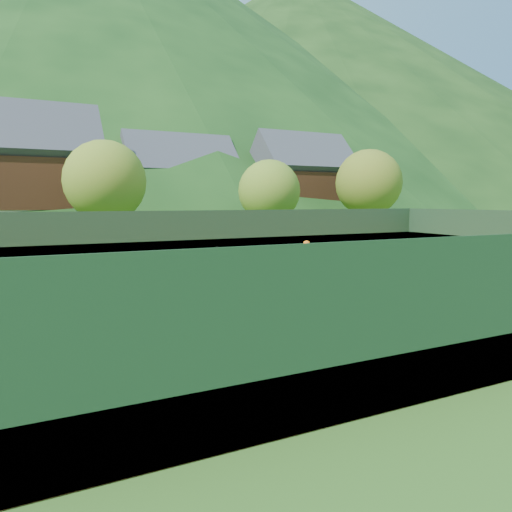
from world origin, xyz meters
name	(u,v)px	position (x,y,z in m)	size (l,w,h in m)	color
ground	(265,284)	(0.00, 0.00, 0.00)	(400.00, 400.00, 0.00)	#285119
clay_court	(265,283)	(0.00, 0.00, 0.01)	(40.00, 24.00, 0.02)	#AF491C
mountain_far	(87,55)	(10.00, 160.00, 55.00)	(280.00, 280.00, 110.00)	black
mountain_far_right	(296,94)	(90.00, 150.00, 47.50)	(260.00, 260.00, 95.00)	black
coach	(218,283)	(-3.57, -3.46, 0.88)	(0.63, 0.41, 1.72)	#1C3EB8
student_a	(318,259)	(3.88, 1.69, 0.69)	(0.66, 0.51, 1.35)	#D54912
student_b	(315,258)	(4.05, 2.19, 0.68)	(0.78, 0.32, 1.33)	orange
student_c	(306,254)	(4.25, 3.39, 0.76)	(0.73, 0.47, 1.49)	orange
student_d	(386,252)	(9.25, 2.70, 0.70)	(0.87, 0.50, 1.35)	#CD5212
tennis_ball_0	(371,326)	(-0.41, -7.64, 0.05)	(0.07, 0.07, 0.07)	yellow
tennis_ball_2	(324,282)	(2.48, -0.94, 0.05)	(0.07, 0.07, 0.07)	yellow
tennis_ball_3	(362,303)	(1.22, -5.20, 0.05)	(0.07, 0.07, 0.07)	yellow
tennis_ball_4	(179,312)	(-4.95, -3.58, 0.05)	(0.07, 0.07, 0.07)	yellow
tennis_ball_5	(238,292)	(-1.98, -1.52, 0.05)	(0.07, 0.07, 0.07)	yellow
tennis_ball_6	(423,288)	(5.33, -4.00, 0.05)	(0.07, 0.07, 0.07)	yellow
tennis_ball_7	(190,327)	(-5.22, -5.51, 0.05)	(0.07, 0.07, 0.07)	yellow
tennis_ball_8	(111,313)	(-7.00, -2.74, 0.05)	(0.07, 0.07, 0.07)	yellow
tennis_ball_9	(272,312)	(-2.23, -4.92, 0.05)	(0.07, 0.07, 0.07)	yellow
tennis_ball_10	(23,348)	(-9.49, -5.53, 0.05)	(0.07, 0.07, 0.07)	yellow
tennis_ball_11	(328,301)	(0.30, -4.42, 0.05)	(0.07, 0.07, 0.07)	yellow
tennis_ball_12	(244,308)	(-2.87, -4.07, 0.05)	(0.07, 0.07, 0.07)	yellow
tennis_ball_13	(299,288)	(0.72, -1.74, 0.05)	(0.07, 0.07, 0.07)	yellow
tennis_ball_14	(54,332)	(-8.74, -4.37, 0.05)	(0.07, 0.07, 0.07)	yellow
tennis_ball_15	(236,300)	(-2.57, -2.68, 0.05)	(0.07, 0.07, 0.07)	yellow
tennis_ball_16	(295,319)	(-2.00, -6.00, 0.05)	(0.07, 0.07, 0.07)	yellow
tennis_ball_17	(27,386)	(-9.35, -8.19, 0.05)	(0.07, 0.07, 0.07)	yellow
court_lines	(265,283)	(0.00, 0.00, 0.02)	(23.83, 11.03, 0.00)	white
tennis_net	(265,272)	(0.00, 0.00, 0.52)	(0.10, 12.07, 1.10)	black
perimeter_fence	(265,255)	(0.00, 0.00, 1.27)	(40.40, 24.24, 3.00)	#15311D
ball_hopper	(77,309)	(-8.16, -4.89, 0.77)	(0.57, 0.57, 1.00)	black
chalet_left	(23,179)	(-10.00, 30.00, 5.65)	(13.80, 9.93, 12.92)	beige
chalet_mid	(179,189)	(6.00, 34.00, 4.99)	(12.65, 8.82, 11.45)	beige
chalet_right	(301,188)	(20.00, 30.00, 5.26)	(11.50, 8.82, 11.91)	beige
tree_b	(105,181)	(-4.00, 20.00, 5.19)	(6.40, 6.40, 8.40)	#3D2818
tree_c	(269,191)	(10.00, 19.00, 4.54)	(5.60, 5.60, 7.35)	#3C2818
tree_d	(368,183)	(22.00, 20.00, 5.52)	(6.80, 6.80, 8.93)	#3D2618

